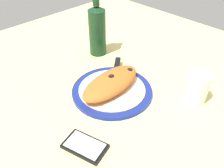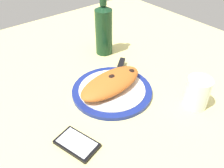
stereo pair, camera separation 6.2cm
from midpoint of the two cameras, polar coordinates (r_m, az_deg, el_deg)
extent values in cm
cube|color=#E5D684|center=(83.51, 2.13, -2.83)|extent=(150.00, 150.00, 3.00)
cylinder|color=navy|center=(82.12, 2.17, -1.69)|extent=(27.66, 27.66, 1.31)
cylinder|color=white|center=(81.61, 2.18, -1.26)|extent=(22.91, 22.91, 0.30)
ellipsoid|color=#C16023|center=(80.66, 2.17, 0.37)|extent=(25.88, 13.74, 4.50)
ellipsoid|color=black|center=(84.13, 6.81, 3.01)|extent=(2.55, 2.14, 0.86)
ellipsoid|color=black|center=(79.84, 2.14, 1.64)|extent=(3.60, 3.25, 1.04)
cube|color=silver|center=(77.06, 3.55, -3.77)|extent=(11.74, 2.39, 0.40)
cube|color=silver|center=(80.86, 8.15, -1.80)|extent=(4.25, 2.69, 0.40)
cube|color=silver|center=(83.49, 2.73, 0.07)|extent=(11.05, 9.29, 0.40)
cube|color=black|center=(92.35, 3.99, 4.45)|extent=(8.80, 7.60, 1.20)
cube|color=black|center=(66.71, -5.74, -14.19)|extent=(9.85, 13.04, 1.00)
cube|color=white|center=(66.26, -5.77, -13.88)|extent=(8.47, 11.41, 0.16)
cylinder|color=silver|center=(80.16, 21.92, -1.99)|extent=(7.61, 7.61, 10.20)
cylinder|color=silver|center=(81.66, 21.53, -3.32)|extent=(7.00, 7.00, 4.87)
cylinder|color=#14381E|center=(100.59, -0.18, 12.30)|extent=(7.15, 7.15, 19.04)
cone|color=#14381E|center=(96.56, -0.19, 17.88)|extent=(7.15, 7.15, 1.79)
camera|label=1|loc=(0.03, -87.78, 1.72)|focal=38.04mm
camera|label=2|loc=(0.03, 92.22, -1.72)|focal=38.04mm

